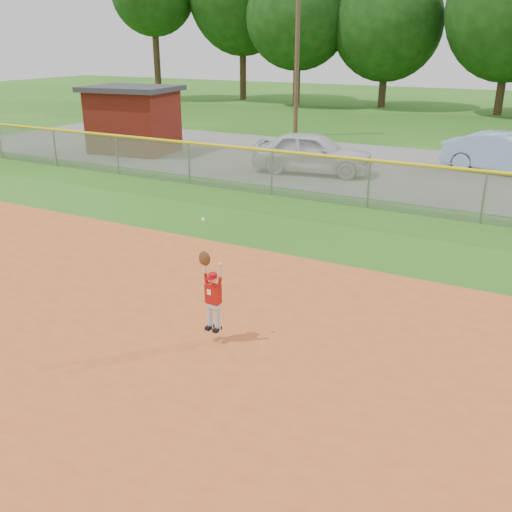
{
  "coord_description": "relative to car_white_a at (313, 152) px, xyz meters",
  "views": [
    {
      "loc": [
        5.11,
        -6.68,
        4.89
      ],
      "look_at": [
        0.35,
        2.1,
        1.1
      ],
      "focal_mm": 40.0,
      "sensor_mm": 36.0,
      "label": 1
    }
  ],
  "objects": [
    {
      "name": "ground",
      "position": [
        3.48,
        -13.77,
        -0.82
      ],
      "size": [
        120.0,
        120.0,
        0.0
      ],
      "primitive_type": "plane",
      "color": "#2A6216",
      "rests_on": "ground"
    },
    {
      "name": "clay_infield",
      "position": [
        3.48,
        -16.77,
        -0.8
      ],
      "size": [
        24.0,
        16.0,
        0.04
      ],
      "primitive_type": "cube",
      "color": "#BD5422",
      "rests_on": "ground"
    },
    {
      "name": "parking_strip",
      "position": [
        3.48,
        2.23,
        -0.81
      ],
      "size": [
        44.0,
        10.0,
        0.03
      ],
      "primitive_type": "cube",
      "color": "#65635E",
      "rests_on": "ground"
    },
    {
      "name": "car_white_a",
      "position": [
        0.0,
        0.0,
        0.0
      ],
      "size": [
        4.9,
        2.65,
        1.58
      ],
      "primitive_type": "imported",
      "rotation": [
        0.0,
        0.0,
        1.75
      ],
      "color": "silver",
      "rests_on": "parking_strip"
    },
    {
      "name": "car_blue",
      "position": [
        6.57,
        3.51,
        -0.03
      ],
      "size": [
        4.82,
        2.42,
        1.52
      ],
      "primitive_type": "imported",
      "rotation": [
        0.0,
        0.0,
        1.39
      ],
      "color": "#81A2C1",
      "rests_on": "parking_strip"
    },
    {
      "name": "utility_shed",
      "position": [
        -8.97,
        0.19,
        0.7
      ],
      "size": [
        4.3,
        3.53,
        2.98
      ],
      "color": "#53130B",
      "rests_on": "ground"
    },
    {
      "name": "outfield_fence",
      "position": [
        3.48,
        -3.77,
        0.06
      ],
      "size": [
        40.06,
        0.1,
        1.55
      ],
      "color": "gray",
      "rests_on": "ground"
    },
    {
      "name": "power_lines",
      "position": [
        4.48,
        8.23,
        3.85
      ],
      "size": [
        19.4,
        0.24,
        9.0
      ],
      "color": "#4C3823",
      "rests_on": "ground"
    },
    {
      "name": "ballplayer",
      "position": [
        3.81,
        -13.17,
        0.13
      ],
      "size": [
        0.46,
        0.2,
        1.97
      ],
      "color": "silver",
      "rests_on": "ground"
    }
  ]
}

